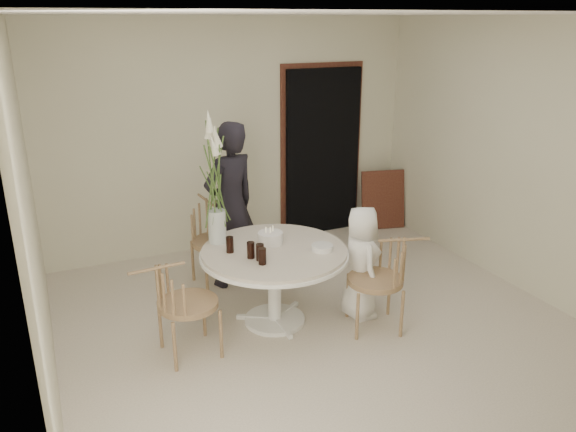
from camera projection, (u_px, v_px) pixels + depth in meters
name	position (u px, v px, depth m)	size (l,w,h in m)	color
ground	(321.00, 326.00, 5.15)	(4.50, 4.50, 0.00)	beige
room_shell	(324.00, 153.00, 4.61)	(4.50, 4.50, 4.50)	white
doorway	(322.00, 153.00, 7.13)	(1.00, 0.10, 2.10)	black
door_trim	(321.00, 148.00, 7.14)	(1.12, 0.03, 2.22)	brown
table	(274.00, 261.00, 5.02)	(1.33, 1.33, 0.73)	white
picture_frame	(383.00, 200.00, 7.46)	(0.58, 0.04, 0.78)	brown
chair_far	(212.00, 230.00, 5.89)	(0.52, 0.56, 0.88)	tan
chair_right	(389.00, 270.00, 4.97)	(0.60, 0.58, 0.87)	tan
chair_left	(174.00, 297.00, 4.51)	(0.54, 0.50, 0.85)	tan
girl	(230.00, 205.00, 5.73)	(0.63, 0.41, 1.72)	black
boy	(361.00, 263.00, 5.17)	(0.53, 0.34, 1.08)	white
birthday_cake	(270.00, 238.00, 5.09)	(0.23, 0.23, 0.16)	white
cola_tumbler_a	(260.00, 252.00, 4.74)	(0.07, 0.07, 0.15)	black
cola_tumbler_b	(262.00, 256.00, 4.66)	(0.07, 0.07, 0.14)	black
cola_tumbler_c	(230.00, 245.00, 4.90)	(0.07, 0.07, 0.14)	black
cola_tumbler_d	(251.00, 250.00, 4.78)	(0.07, 0.07, 0.14)	black
plate_stack	(322.00, 248.00, 4.96)	(0.19, 0.19, 0.05)	white
flower_vase	(215.00, 185.00, 4.97)	(0.16, 0.16, 1.21)	silver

